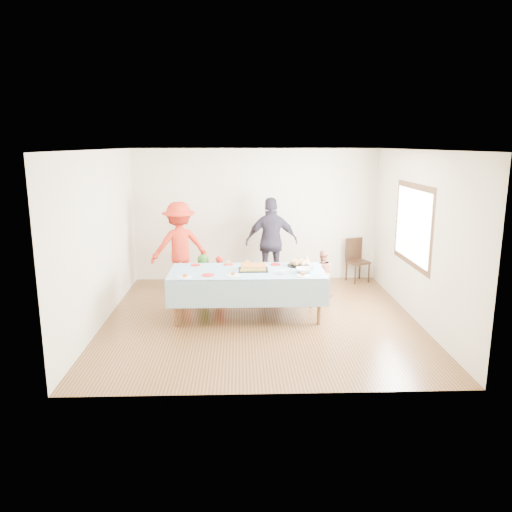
{
  "coord_description": "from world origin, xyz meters",
  "views": [
    {
      "loc": [
        -0.34,
        -7.7,
        2.79
      ],
      "look_at": [
        -0.06,
        0.3,
        0.98
      ],
      "focal_mm": 35.0,
      "sensor_mm": 36.0,
      "label": 1
    }
  ],
  "objects_px": {
    "party_table": "(247,274)",
    "adult_left": "(180,246)",
    "dining_chair": "(356,257)",
    "birthday_cake": "(253,268)"
  },
  "relations": [
    {
      "from": "party_table",
      "to": "adult_left",
      "type": "distance_m",
      "value": 2.1
    },
    {
      "from": "dining_chair",
      "to": "adult_left",
      "type": "distance_m",
      "value": 3.62
    },
    {
      "from": "party_table",
      "to": "birthday_cake",
      "type": "relative_size",
      "value": 5.31
    },
    {
      "from": "party_table",
      "to": "adult_left",
      "type": "xyz_separation_m",
      "value": [
        -1.28,
        1.66,
        0.13
      ]
    },
    {
      "from": "party_table",
      "to": "birthday_cake",
      "type": "bearing_deg",
      "value": 15.61
    },
    {
      "from": "party_table",
      "to": "birthday_cake",
      "type": "xyz_separation_m",
      "value": [
        0.1,
        0.03,
        0.09
      ]
    },
    {
      "from": "party_table",
      "to": "birthday_cake",
      "type": "height_order",
      "value": "birthday_cake"
    },
    {
      "from": "birthday_cake",
      "to": "adult_left",
      "type": "xyz_separation_m",
      "value": [
        -1.38,
        1.63,
        0.04
      ]
    },
    {
      "from": "birthday_cake",
      "to": "adult_left",
      "type": "height_order",
      "value": "adult_left"
    },
    {
      "from": "party_table",
      "to": "adult_left",
      "type": "height_order",
      "value": "adult_left"
    }
  ]
}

